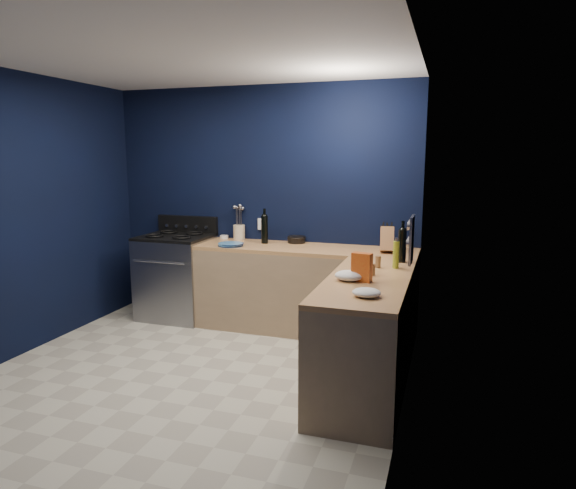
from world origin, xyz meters
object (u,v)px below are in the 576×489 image
at_px(gas_range, 177,278).
at_px(crouton_bag, 362,267).
at_px(knife_block, 387,240).
at_px(utensil_crock, 239,232).
at_px(plate_stack, 231,245).

bearing_deg(gas_range, crouton_bag, -27.97).
xyz_separation_m(knife_block, crouton_bag, (-0.03, -1.27, -0.01)).
height_order(gas_range, knife_block, knife_block).
distance_m(utensil_crock, knife_block, 1.71).
xyz_separation_m(utensil_crock, crouton_bag, (1.66, -1.51, 0.03)).
relative_size(gas_range, utensil_crock, 5.59).
xyz_separation_m(gas_range, knife_block, (2.37, 0.03, 0.56)).
height_order(knife_block, crouton_bag, knife_block).
bearing_deg(crouton_bag, gas_range, 164.15).
bearing_deg(plate_stack, crouton_bag, -34.42).
bearing_deg(plate_stack, gas_range, 168.06).
distance_m(plate_stack, utensil_crock, 0.44).
bearing_deg(gas_range, utensil_crock, 21.89).
height_order(gas_range, utensil_crock, utensil_crock).
distance_m(plate_stack, crouton_bag, 1.91).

